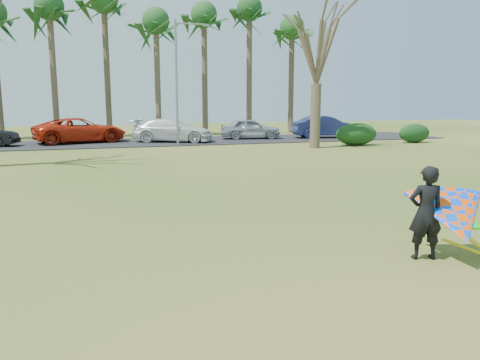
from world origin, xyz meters
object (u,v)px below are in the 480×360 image
object	(u,v)px
car_3	(173,130)
kite_flyer	(451,217)
car_5	(326,127)
car_2	(80,130)
bare_tree_right	(317,40)
streetlight	(179,77)
car_4	(250,128)

from	to	relation	value
car_3	kite_flyer	bearing A→B (deg)	-154.54
car_3	car_5	size ratio (longest dim) A/B	1.08
car_2	kite_flyer	size ratio (longest dim) A/B	2.58
bare_tree_right	kite_flyer	size ratio (longest dim) A/B	3.86
car_3	car_5	xyz separation A→B (m)	(12.02, -0.03, 0.04)
streetlight	car_4	world-z (taller)	streetlight
streetlight	car_3	size ratio (longest dim) A/B	1.43
bare_tree_right	car_4	world-z (taller)	bare_tree_right
streetlight	car_2	distance (m)	8.11
streetlight	car_5	size ratio (longest dim) A/B	1.55
car_4	car_2	bearing A→B (deg)	97.19
car_3	car_4	distance (m)	6.14
kite_flyer	car_5	bearing A→B (deg)	66.93
kite_flyer	car_3	bearing A→B (deg)	92.05
car_4	kite_flyer	distance (m)	27.39
kite_flyer	car_4	bearing A→B (deg)	79.17
car_2	kite_flyer	bearing A→B (deg)	178.50
bare_tree_right	streetlight	size ratio (longest dim) A/B	1.15
streetlight	kite_flyer	xyz separation A→B (m)	(0.84, -23.71, -3.61)
car_2	kite_flyer	world-z (taller)	kite_flyer
car_2	streetlight	bearing A→B (deg)	-136.10
car_4	car_5	bearing A→B (deg)	-89.08
car_5	car_4	bearing A→B (deg)	91.53
streetlight	kite_flyer	size ratio (longest dim) A/B	3.35
streetlight	car_2	size ratio (longest dim) A/B	1.30
car_4	kite_flyer	size ratio (longest dim) A/B	1.90
bare_tree_right	car_3	xyz separation A→B (m)	(-7.93, 6.35, -5.69)
bare_tree_right	car_5	world-z (taller)	bare_tree_right
kite_flyer	bare_tree_right	bearing A→B (deg)	70.45
car_3	kite_flyer	distance (m)	26.08
bare_tree_right	car_3	size ratio (longest dim) A/B	1.64
car_3	car_2	bearing A→B (deg)	101.73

